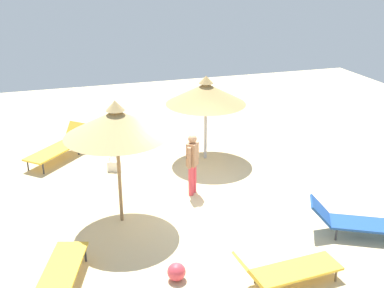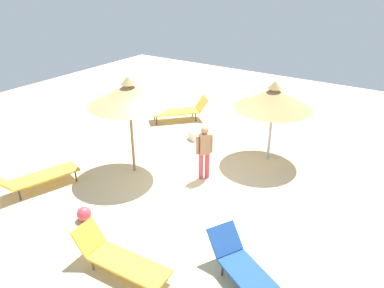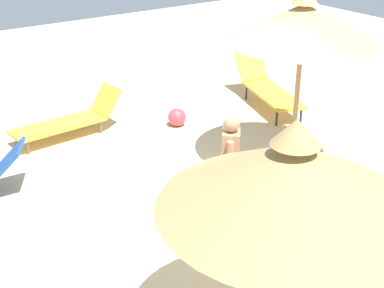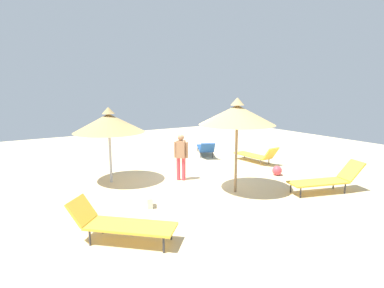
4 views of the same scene
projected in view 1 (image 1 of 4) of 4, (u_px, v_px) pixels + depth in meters
The scene contains 10 objects.
ground at pixel (194, 205), 11.38m from camera, with size 24.00×24.00×0.10m, color beige.
parasol_umbrella_far_right at pixel (116, 123), 9.81m from camera, with size 2.20×2.20×2.79m.
parasol_umbrella_near_right at pixel (206, 93), 13.24m from camera, with size 2.26×2.26×2.46m.
lounge_chair_far_left at pixel (285, 270), 8.42m from camera, with size 0.71×2.03×0.76m.
lounge_chair_near_left at pixel (56, 278), 8.08m from camera, with size 2.33×1.25×0.90m.
lounge_chair_edge at pixel (359, 221), 9.92m from camera, with size 1.55×2.19×0.75m.
lounge_chair_front at pixel (59, 146), 13.72m from camera, with size 2.01×1.94×0.85m.
person_standing_back at pixel (192, 161), 11.53m from camera, with size 0.38×0.35×1.56m.
handbag at pixel (114, 166), 13.03m from camera, with size 0.27×0.38×0.46m.
beach_ball at pixel (176, 272), 8.62m from camera, with size 0.34×0.34×0.34m, color #D83F4C.
Camera 1 is at (-9.58, 3.04, 5.48)m, focal length 44.45 mm.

